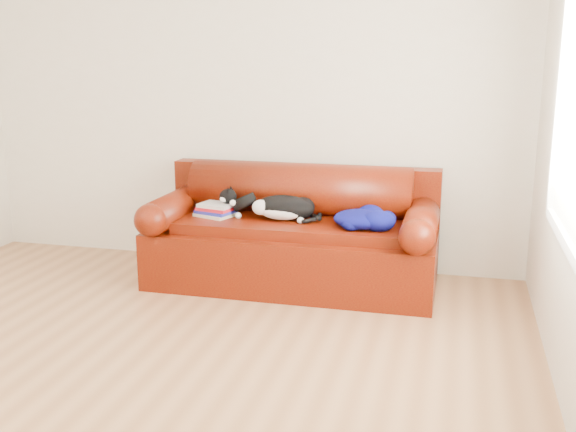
{
  "coord_description": "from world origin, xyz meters",
  "views": [
    {
      "loc": [
        1.7,
        -3.18,
        1.67
      ],
      "look_at": [
        0.54,
        1.35,
        0.56
      ],
      "focal_mm": 42.0,
      "sensor_mm": 36.0,
      "label": 1
    }
  ],
  "objects_px": {
    "book_stack": "(216,210)",
    "cat": "(283,208)",
    "sofa_base": "(293,253)",
    "blanket": "(363,218)"
  },
  "relations": [
    {
      "from": "cat",
      "to": "blanket",
      "type": "bearing_deg",
      "value": -16.01
    },
    {
      "from": "sofa_base",
      "to": "blanket",
      "type": "height_order",
      "value": "blanket"
    },
    {
      "from": "cat",
      "to": "book_stack",
      "type": "bearing_deg",
      "value": 171.44
    },
    {
      "from": "sofa_base",
      "to": "book_stack",
      "type": "bearing_deg",
      "value": -175.22
    },
    {
      "from": "sofa_base",
      "to": "blanket",
      "type": "distance_m",
      "value": 0.63
    },
    {
      "from": "book_stack",
      "to": "cat",
      "type": "height_order",
      "value": "cat"
    },
    {
      "from": "sofa_base",
      "to": "blanket",
      "type": "relative_size",
      "value": 4.41
    },
    {
      "from": "sofa_base",
      "to": "cat",
      "type": "bearing_deg",
      "value": -151.64
    },
    {
      "from": "sofa_base",
      "to": "book_stack",
      "type": "xyz_separation_m",
      "value": [
        -0.58,
        -0.05,
        0.31
      ]
    },
    {
      "from": "sofa_base",
      "to": "book_stack",
      "type": "relative_size",
      "value": 6.55
    }
  ]
}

